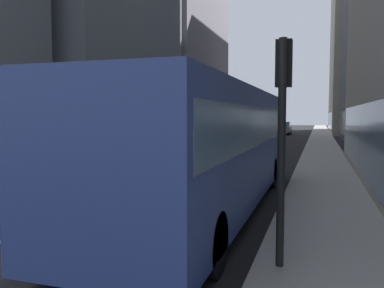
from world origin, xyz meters
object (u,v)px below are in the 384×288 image
object	(u,v)px
traffic_light_near	(282,114)
car_silver_sedan	(258,129)
transit_bus	(211,140)
car_grey_wagon	(284,128)
dalmatian_dog	(26,239)
car_black_suv	(252,139)

from	to	relation	value
traffic_light_near	car_silver_sedan	bearing A→B (deg)	98.86
transit_bus	car_silver_sedan	size ratio (longest dim) A/B	2.74
transit_bus	car_grey_wagon	bearing A→B (deg)	92.25
car_silver_sedan	car_grey_wagon	xyz separation A→B (m)	(2.40, 5.39, 0.00)
car_grey_wagon	traffic_light_near	xyz separation A→B (m)	(3.70, -44.53, 1.61)
car_silver_sedan	traffic_light_near	xyz separation A→B (m)	(6.10, -39.14, 1.62)
transit_bus	dalmatian_dog	world-z (taller)	transit_bus
car_silver_sedan	traffic_light_near	size ratio (longest dim) A/B	1.24
car_black_suv	car_grey_wagon	xyz separation A→B (m)	(0.00, 24.30, 0.00)
transit_bus	car_black_suv	world-z (taller)	transit_bus
transit_bus	dalmatian_dog	size ratio (longest dim) A/B	11.98
transit_bus	traffic_light_near	distance (m)	4.33
transit_bus	car_grey_wagon	xyz separation A→B (m)	(-1.60, 40.80, -0.95)
car_black_suv	car_grey_wagon	world-z (taller)	same
car_black_suv	traffic_light_near	world-z (taller)	traffic_light_near
transit_bus	car_silver_sedan	world-z (taller)	transit_bus
car_black_suv	dalmatian_dog	xyz separation A→B (m)	(-0.06, -21.37, -0.31)
transit_bus	car_silver_sedan	distance (m)	35.65
transit_bus	traffic_light_near	bearing A→B (deg)	-60.59
car_black_suv	transit_bus	bearing A→B (deg)	-84.46
dalmatian_dog	transit_bus	bearing A→B (deg)	71.13
transit_bus	dalmatian_dog	xyz separation A→B (m)	(-1.66, -4.86, -1.26)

